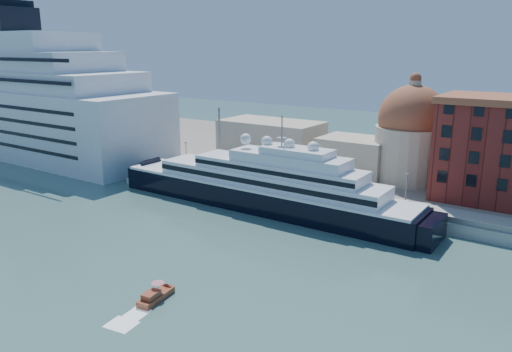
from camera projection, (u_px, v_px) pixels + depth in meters
The scene contains 9 objects.
ground at pixel (196, 239), 95.25m from camera, with size 400.00×400.00×0.00m, color #335854.
quay at pixel (287, 191), 122.12m from camera, with size 180.00×10.00×2.50m, color gray.
land at pixel (355, 161), 154.95m from camera, with size 260.00×72.00×2.00m, color slate.
quay_fence at pixel (277, 188), 118.05m from camera, with size 180.00×0.10×1.20m, color slate.
superyacht at pixel (251, 187), 114.18m from camera, with size 83.80×11.62×25.04m.
service_barge at pixel (144, 184), 130.81m from camera, with size 11.76×6.17×2.52m.
water_taxi at pixel (155, 296), 72.03m from camera, with size 2.99×6.62×3.03m.
church at pixel (353, 140), 135.15m from camera, with size 66.00×18.00×25.50m.
lamp_posts at pixel (241, 152), 125.46m from camera, with size 120.80×2.40×18.00m.
Camera 1 is at (59.75, -67.13, 35.70)m, focal length 35.00 mm.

